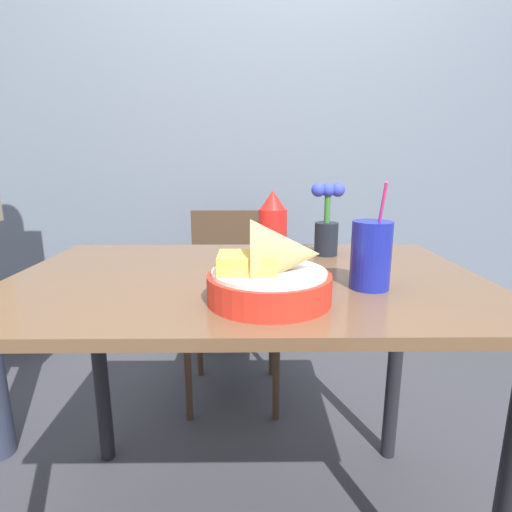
{
  "coord_description": "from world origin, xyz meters",
  "views": [
    {
      "loc": [
        0.02,
        -0.95,
        1.04
      ],
      "look_at": [
        0.02,
        -0.06,
        0.84
      ],
      "focal_mm": 28.0,
      "sensor_mm": 36.0,
      "label": 1
    }
  ],
  "objects_px": {
    "ketchup_bottle": "(273,234)",
    "drink_cup": "(371,257)",
    "food_basket": "(274,273)",
    "flower_vase": "(327,224)",
    "chair_far_window": "(234,285)"
  },
  "relations": [
    {
      "from": "ketchup_bottle",
      "to": "drink_cup",
      "type": "height_order",
      "value": "drink_cup"
    },
    {
      "from": "chair_far_window",
      "to": "food_basket",
      "type": "relative_size",
      "value": 3.39
    },
    {
      "from": "food_basket",
      "to": "flower_vase",
      "type": "height_order",
      "value": "flower_vase"
    },
    {
      "from": "food_basket",
      "to": "drink_cup",
      "type": "distance_m",
      "value": 0.23
    },
    {
      "from": "ketchup_bottle",
      "to": "flower_vase",
      "type": "height_order",
      "value": "flower_vase"
    },
    {
      "from": "chair_far_window",
      "to": "ketchup_bottle",
      "type": "xyz_separation_m",
      "value": [
        0.13,
        -0.79,
        0.38
      ]
    },
    {
      "from": "drink_cup",
      "to": "flower_vase",
      "type": "height_order",
      "value": "drink_cup"
    },
    {
      "from": "ketchup_bottle",
      "to": "flower_vase",
      "type": "xyz_separation_m",
      "value": [
        0.17,
        0.2,
        -0.0
      ]
    },
    {
      "from": "food_basket",
      "to": "ketchup_bottle",
      "type": "bearing_deg",
      "value": 87.7
    },
    {
      "from": "food_basket",
      "to": "drink_cup",
      "type": "height_order",
      "value": "drink_cup"
    },
    {
      "from": "ketchup_bottle",
      "to": "drink_cup",
      "type": "distance_m",
      "value": 0.24
    },
    {
      "from": "chair_far_window",
      "to": "flower_vase",
      "type": "bearing_deg",
      "value": -62.86
    },
    {
      "from": "food_basket",
      "to": "chair_far_window",
      "type": "bearing_deg",
      "value": 97.07
    },
    {
      "from": "flower_vase",
      "to": "ketchup_bottle",
      "type": "bearing_deg",
      "value": -129.93
    },
    {
      "from": "food_basket",
      "to": "drink_cup",
      "type": "bearing_deg",
      "value": 21.31
    }
  ]
}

